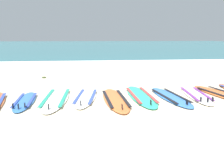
% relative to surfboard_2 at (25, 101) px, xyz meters
% --- Properties ---
extents(ground_plane, '(80.00, 80.00, 0.00)m').
position_rel_surfboard_2_xyz_m(ground_plane, '(2.84, 0.36, -0.04)').
color(ground_plane, beige).
extents(sea, '(80.00, 60.00, 0.10)m').
position_rel_surfboard_2_xyz_m(sea, '(2.84, 37.76, 0.01)').
color(sea, teal).
rests_on(sea, ground).
extents(wave_foam_strip, '(80.00, 1.37, 0.11)m').
position_rel_surfboard_2_xyz_m(wave_foam_strip, '(2.84, 8.44, 0.02)').
color(wave_foam_strip, white).
rests_on(wave_foam_strip, ground).
extents(surfboard_2, '(0.61, 1.95, 0.18)m').
position_rel_surfboard_2_xyz_m(surfboard_2, '(0.00, 0.00, 0.00)').
color(surfboard_2, '#3875CC').
rests_on(surfboard_2, ground).
extents(surfboard_3, '(0.71, 2.60, 0.18)m').
position_rel_surfboard_2_xyz_m(surfboard_3, '(0.77, 0.17, -0.00)').
color(surfboard_3, white).
rests_on(surfboard_3, ground).
extents(surfboard_4, '(0.82, 2.20, 0.18)m').
position_rel_surfboard_2_xyz_m(surfboard_4, '(1.58, 0.21, -0.00)').
color(surfboard_4, white).
rests_on(surfboard_4, ground).
extents(surfboard_5, '(0.73, 2.44, 0.18)m').
position_rel_surfboard_2_xyz_m(surfboard_5, '(2.37, -0.08, -0.00)').
color(surfboard_5, orange).
rests_on(surfboard_5, ground).
extents(surfboard_6, '(0.69, 2.49, 0.18)m').
position_rel_surfboard_2_xyz_m(surfboard_6, '(3.13, 0.21, -0.00)').
color(surfboard_6, '#2DB793').
rests_on(surfboard_6, ground).
extents(surfboard_7, '(0.82, 2.30, 0.18)m').
position_rel_surfboard_2_xyz_m(surfboard_7, '(3.94, 0.04, -0.00)').
color(surfboard_7, '#3875CC').
rests_on(surfboard_7, ground).
extents(surfboard_8, '(0.81, 2.25, 0.18)m').
position_rel_surfboard_2_xyz_m(surfboard_8, '(4.75, 0.17, -0.00)').
color(surfboard_8, white).
rests_on(surfboard_8, ground).
extents(surfboard_9, '(1.14, 2.58, 0.18)m').
position_rel_surfboard_2_xyz_m(surfboard_9, '(5.57, 0.09, -0.00)').
color(surfboard_9, orange).
rests_on(surfboard_9, ground).
extents(seaweed_clump_near_shoreline, '(0.17, 0.14, 0.06)m').
position_rel_surfboard_2_xyz_m(seaweed_clump_near_shoreline, '(-0.17, 3.53, -0.01)').
color(seaweed_clump_near_shoreline, '#384723').
rests_on(seaweed_clump_near_shoreline, ground).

